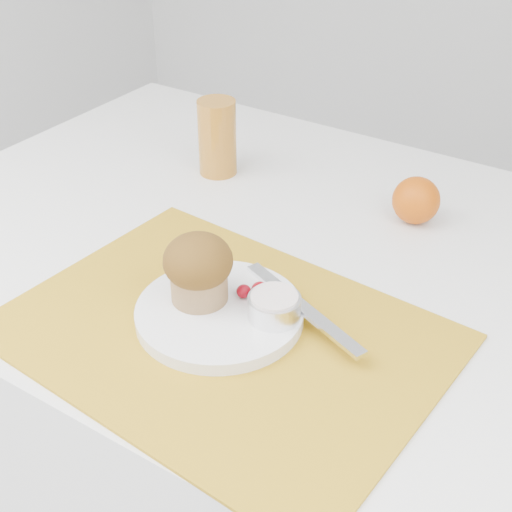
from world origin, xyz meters
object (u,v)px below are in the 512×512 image
Objects in this scene: table at (290,435)px; muffin at (198,268)px; plate at (220,313)px; orange at (416,200)px; juice_glass at (217,138)px.

muffin is (-0.03, -0.19, 0.44)m from table.
table is 5.94× the size of plate.
muffin is at bearing -111.18° from orange.
plate is 0.37m from orange.
muffin is (-0.03, 0.00, 0.05)m from plate.
plate is 0.40m from juice_glass.
orange is 0.56× the size of juice_glass.
muffin reaches higher than table.
orange is at bearing 73.56° from plate.
orange is (0.10, 0.35, 0.02)m from plate.
table is 0.43m from plate.
juice_glass is at bearing -175.21° from orange.
juice_glass is (-0.23, 0.13, 0.44)m from table.
plate is 1.62× the size of juice_glass.
juice_glass is 0.38m from muffin.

